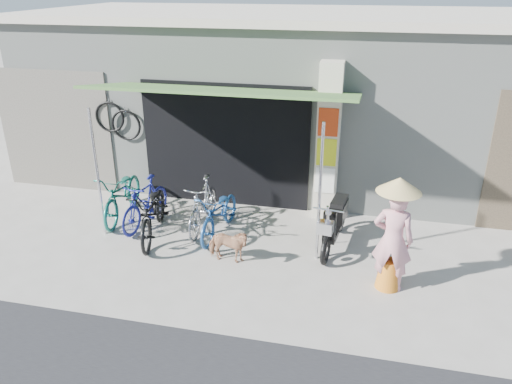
% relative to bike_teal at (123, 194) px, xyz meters
% --- Properties ---
extents(ground, '(80.00, 80.00, 0.00)m').
position_rel_bike_teal_xyz_m(ground, '(2.97, -1.49, -0.48)').
color(ground, '#A6A096').
rests_on(ground, ground).
extents(bicycle_shop, '(12.30, 5.30, 3.66)m').
position_rel_bike_teal_xyz_m(bicycle_shop, '(2.96, 3.60, 1.35)').
color(bicycle_shop, '#A0A59D').
rests_on(bicycle_shop, ground).
extents(shop_pillar, '(0.42, 0.44, 3.00)m').
position_rel_bike_teal_xyz_m(shop_pillar, '(3.82, 0.96, 1.02)').
color(shop_pillar, beige).
rests_on(shop_pillar, ground).
extents(awning, '(4.60, 1.88, 2.72)m').
position_rel_bike_teal_xyz_m(awning, '(2.06, 0.14, 2.03)').
color(awning, '#3E662E').
rests_on(awning, ground).
extents(neighbour_left, '(2.60, 0.06, 2.60)m').
position_rel_bike_teal_xyz_m(neighbour_left, '(-2.03, 1.10, 0.82)').
color(neighbour_left, '#6B665B').
rests_on(neighbour_left, ground).
extents(bike_teal, '(0.84, 1.89, 0.96)m').
position_rel_bike_teal_xyz_m(bike_teal, '(0.00, 0.00, 0.00)').
color(bike_teal, '#166353').
rests_on(bike_teal, ground).
extents(bike_blue, '(0.64, 1.58, 0.92)m').
position_rel_bike_teal_xyz_m(bike_blue, '(0.58, -0.24, -0.02)').
color(bike_blue, navy).
rests_on(bike_blue, ground).
extents(bike_black, '(1.04, 1.96, 0.98)m').
position_rel_bike_teal_xyz_m(bike_black, '(0.92, -0.63, 0.01)').
color(bike_black, black).
rests_on(bike_black, ground).
extents(bike_silver, '(0.48, 1.63, 0.98)m').
position_rel_bike_teal_xyz_m(bike_silver, '(1.68, -0.15, 0.01)').
color(bike_silver, '#9B9CA0').
rests_on(bike_silver, ground).
extents(bike_navy, '(0.70, 1.67, 0.85)m').
position_rel_bike_teal_xyz_m(bike_navy, '(2.05, -0.29, -0.05)').
color(bike_navy, navy).
rests_on(bike_navy, ground).
extents(street_dog, '(0.74, 0.37, 0.61)m').
position_rel_bike_teal_xyz_m(street_dog, '(2.45, -1.18, -0.18)').
color(street_dog, '#A07454').
rests_on(street_dog, ground).
extents(moped, '(0.52, 1.73, 0.98)m').
position_rel_bike_teal_xyz_m(moped, '(4.11, -0.23, -0.03)').
color(moped, black).
rests_on(moped, ground).
extents(nun, '(0.64, 0.64, 1.80)m').
position_rel_bike_teal_xyz_m(nun, '(5.02, -1.34, 0.41)').
color(nun, '#CF8C94').
rests_on(nun, ground).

